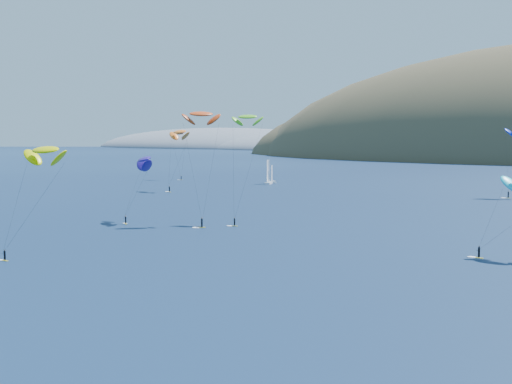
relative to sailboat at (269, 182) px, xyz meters
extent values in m
ellipsoid|color=#3D3526|center=(-71.16, 384.50, -8.12)|extent=(340.00, 240.00, 120.00)
ellipsoid|color=slate|center=(-411.16, 554.50, -4.52)|extent=(400.00, 240.00, 60.00)
ellipsoid|color=slate|center=(-271.16, 514.50, -3.56)|extent=(240.00, 180.00, 44.00)
cube|color=white|center=(0.00, -0.02, -0.57)|extent=(4.34, 7.69, 0.89)
cylinder|color=white|center=(0.00, 0.48, 4.64)|extent=(0.14, 0.14, 10.43)
cube|color=gold|center=(-8.53, -51.77, -0.88)|extent=(1.69, 0.85, 0.09)
cylinder|color=black|center=(-8.53, -51.77, 0.14)|extent=(0.38, 0.38, 1.73)
sphere|color=#8C6047|center=(-8.53, -51.77, 1.15)|extent=(0.29, 0.29, 0.29)
ellipsoid|color=orange|center=(-9.05, -45.21, 19.73)|extent=(10.36, 6.65, 5.33)
cube|color=gold|center=(52.31, -167.74, -0.88)|extent=(1.36, 0.44, 0.07)
cylinder|color=black|center=(52.31, -167.74, -0.04)|extent=(0.32, 0.32, 1.44)
sphere|color=#8C6047|center=(52.31, -167.74, 0.80)|extent=(0.24, 0.24, 0.24)
ellipsoid|color=#D4E000|center=(53.42, -159.87, 16.70)|extent=(8.83, 4.34, 4.85)
cube|color=gold|center=(59.89, -113.24, -0.88)|extent=(1.48, 0.89, 0.08)
cylinder|color=black|center=(59.89, -113.24, 0.01)|extent=(0.33, 0.33, 1.52)
sphere|color=#8C6047|center=(59.89, -113.24, 0.90)|extent=(0.26, 0.26, 0.26)
ellipsoid|color=#5AC522|center=(58.05, -105.09, 23.12)|extent=(7.56, 5.43, 3.83)
cube|color=gold|center=(94.98, -12.81, -0.87)|extent=(1.69, 1.00, 0.09)
cylinder|color=black|center=(94.98, -12.81, 0.14)|extent=(0.38, 0.38, 1.74)
sphere|color=#8C6047|center=(94.98, -12.81, 1.15)|extent=(0.29, 0.29, 0.29)
cube|color=gold|center=(115.82, -124.66, -0.88)|extent=(1.55, 0.70, 0.08)
cylinder|color=black|center=(115.82, -124.66, 0.06)|extent=(0.35, 0.35, 1.60)
sphere|color=#8C6047|center=(115.82, -124.66, 0.99)|extent=(0.27, 0.27, 0.27)
cube|color=gold|center=(55.32, -119.05, -0.87)|extent=(1.48, 1.51, 0.09)
cylinder|color=black|center=(55.32, -119.05, 0.15)|extent=(0.38, 0.38, 1.75)
sphere|color=#8C6047|center=(55.32, -119.05, 1.17)|extent=(0.29, 0.29, 0.29)
ellipsoid|color=#CD4014|center=(50.74, -112.91, 23.69)|extent=(8.42, 8.53, 4.57)
cube|color=gold|center=(37.31, -123.33, -0.88)|extent=(1.33, 1.19, 0.08)
cylinder|color=black|center=(37.31, -123.33, -0.01)|extent=(0.33, 0.33, 1.48)
sphere|color=#8C6047|center=(37.31, -123.33, 0.85)|extent=(0.25, 0.25, 0.25)
ellipsoid|color=navy|center=(37.36, -116.84, 13.44)|extent=(9.77, 9.06, 5.10)
cube|color=gold|center=(-43.82, -0.59, -0.88)|extent=(1.44, 0.90, 0.08)
cylinder|color=black|center=(-43.82, -0.59, -0.01)|extent=(0.33, 0.33, 1.49)
sphere|color=#8C6047|center=(-43.82, -0.59, 0.86)|extent=(0.25, 0.25, 0.25)
ellipsoid|color=black|center=(-46.58, 1.55, 18.99)|extent=(7.34, 5.38, 3.72)
camera|label=1|loc=(146.48, -241.41, 19.66)|focal=50.00mm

